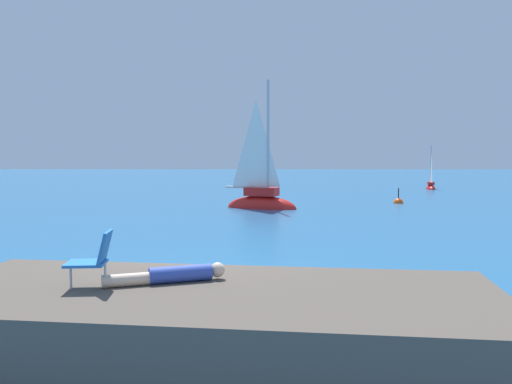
# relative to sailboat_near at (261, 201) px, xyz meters

# --- Properties ---
(ground_plane) EXTENTS (160.00, 160.00, 0.00)m
(ground_plane) POSITION_rel_sailboat_near_xyz_m (-1.12, -16.54, -0.39)
(ground_plane) COLOR #236093
(shore_ledge) EXTENTS (8.17, 4.08, 0.99)m
(shore_ledge) POSITION_rel_sailboat_near_xyz_m (-0.54, -20.36, 0.11)
(shore_ledge) COLOR brown
(shore_ledge) RESTS_ON ground
(boulder_seaward) EXTENTS (1.39, 1.62, 0.99)m
(boulder_seaward) POSITION_rel_sailboat_near_xyz_m (-2.07, -18.90, -0.39)
(boulder_seaward) COLOR brown
(boulder_seaward) RESTS_ON ground
(boulder_inland) EXTENTS (1.52, 1.52, 0.95)m
(boulder_inland) POSITION_rel_sailboat_near_xyz_m (1.87, -18.18, -0.39)
(boulder_inland) COLOR brown
(boulder_inland) RESTS_ON ground
(sailboat_near) EXTENTS (3.96, 2.53, 7.14)m
(sailboat_near) POSITION_rel_sailboat_near_xyz_m (0.00, 0.00, 0.00)
(sailboat_near) COLOR red
(sailboat_near) RESTS_ON ground
(sailboat_far) EXTENTS (1.00, 2.05, 3.72)m
(sailboat_far) POSITION_rel_sailboat_near_xyz_m (13.12, 14.68, -0.19)
(sailboat_far) COLOR red
(sailboat_far) RESTS_ON ground
(person_sunbather) EXTENTS (1.69, 0.76, 0.25)m
(person_sunbather) POSITION_rel_sailboat_near_xyz_m (-1.17, -20.00, 0.72)
(person_sunbather) COLOR #334CB2
(person_sunbather) RESTS_ON shore_ledge
(beach_chair) EXTENTS (0.63, 0.53, 0.80)m
(beach_chair) POSITION_rel_sailboat_near_xyz_m (-2.17, -20.33, 1.05)
(beach_chair) COLOR blue
(beach_chair) RESTS_ON shore_ledge
(marker_buoy) EXTENTS (0.56, 0.56, 1.13)m
(marker_buoy) POSITION_rel_sailboat_near_xyz_m (7.72, 2.89, -0.38)
(marker_buoy) COLOR #EA5114
(marker_buoy) RESTS_ON ground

